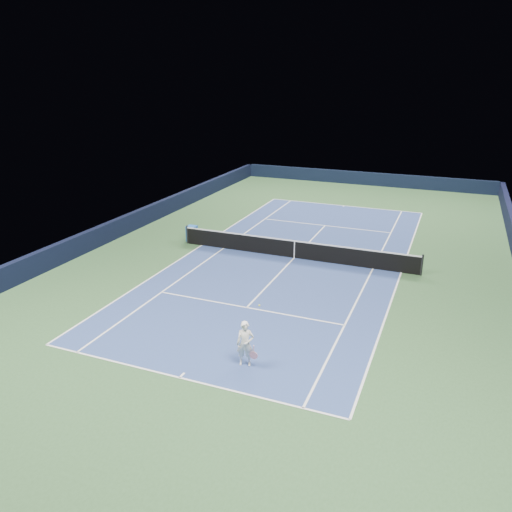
% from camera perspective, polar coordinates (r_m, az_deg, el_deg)
% --- Properties ---
extents(ground, '(40.00, 40.00, 0.00)m').
position_cam_1_polar(ground, '(26.36, 4.39, -0.23)').
color(ground, '#2E512C').
rests_on(ground, ground).
extents(wall_far, '(22.00, 0.35, 1.10)m').
position_cam_1_polar(wall_far, '(44.87, 12.31, 8.65)').
color(wall_far, black).
rests_on(wall_far, ground).
extents(wall_left, '(0.35, 40.00, 1.10)m').
position_cam_1_polar(wall_left, '(31.01, -15.01, 3.35)').
color(wall_left, black).
rests_on(wall_left, ground).
extents(court_surface, '(10.97, 23.77, 0.01)m').
position_cam_1_polar(court_surface, '(26.35, 4.39, -0.22)').
color(court_surface, navy).
rests_on(court_surface, ground).
extents(baseline_far, '(10.97, 0.08, 0.00)m').
position_cam_1_polar(baseline_far, '(37.37, 10.03, 5.69)').
color(baseline_far, white).
rests_on(baseline_far, ground).
extents(baseline_near, '(10.97, 0.08, 0.00)m').
position_cam_1_polar(baseline_near, '(16.59, -8.72, -13.58)').
color(baseline_near, white).
rests_on(baseline_near, ground).
extents(sideline_doubles_right, '(0.08, 23.77, 0.00)m').
position_cam_1_polar(sideline_doubles_right, '(25.37, 16.26, -1.82)').
color(sideline_doubles_right, white).
rests_on(sideline_doubles_right, ground).
extents(sideline_doubles_left, '(0.08, 23.77, 0.00)m').
position_cam_1_polar(sideline_doubles_left, '(28.38, -6.21, 1.24)').
color(sideline_doubles_left, white).
rests_on(sideline_doubles_left, ground).
extents(sideline_singles_right, '(0.08, 23.77, 0.00)m').
position_cam_1_polar(sideline_singles_right, '(25.51, 13.22, -1.41)').
color(sideline_singles_right, white).
rests_on(sideline_singles_right, ground).
extents(sideline_singles_left, '(0.08, 23.77, 0.00)m').
position_cam_1_polar(sideline_singles_left, '(27.79, -3.71, 0.90)').
color(sideline_singles_left, white).
rests_on(sideline_singles_left, ground).
extents(service_line_far, '(8.23, 0.08, 0.00)m').
position_cam_1_polar(service_line_far, '(32.21, 7.90, 3.47)').
color(service_line_far, white).
rests_on(service_line_far, ground).
extents(service_line_near, '(8.23, 0.08, 0.00)m').
position_cam_1_polar(service_line_near, '(20.82, -1.07, -5.90)').
color(service_line_near, white).
rests_on(service_line_near, ground).
extents(center_service_line, '(0.08, 12.80, 0.00)m').
position_cam_1_polar(center_service_line, '(26.35, 4.39, -0.21)').
color(center_service_line, white).
rests_on(center_service_line, ground).
extents(center_mark_far, '(0.08, 0.30, 0.00)m').
position_cam_1_polar(center_mark_far, '(37.23, 9.98, 5.64)').
color(center_mark_far, white).
rests_on(center_mark_far, ground).
extents(center_mark_near, '(0.08, 0.30, 0.00)m').
position_cam_1_polar(center_mark_near, '(16.69, -8.46, -13.32)').
color(center_mark_near, white).
rests_on(center_mark_near, ground).
extents(tennis_net, '(12.90, 0.10, 1.07)m').
position_cam_1_polar(tennis_net, '(26.18, 4.42, 0.81)').
color(tennis_net, black).
rests_on(tennis_net, ground).
extents(sponsor_cube, '(0.59, 0.50, 0.89)m').
position_cam_1_polar(sponsor_cube, '(29.11, -7.33, 2.58)').
color(sponsor_cube, blue).
rests_on(sponsor_cube, ground).
extents(tennis_player, '(0.79, 1.30, 1.79)m').
position_cam_1_polar(tennis_player, '(16.65, -1.22, -10.00)').
color(tennis_player, white).
rests_on(tennis_player, ground).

